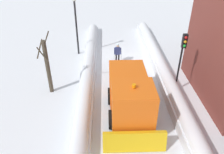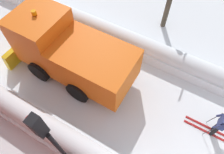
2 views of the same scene
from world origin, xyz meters
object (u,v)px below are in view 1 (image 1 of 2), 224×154
(skier, at_px, (118,52))
(street_lamp, at_px, (76,19))
(bare_tree_near, at_px, (47,66))
(traffic_light_pole, at_px, (182,53))
(plow_truck, at_px, (130,95))

(skier, xyz_separation_m, street_lamp, (3.59, -1.94, 2.31))
(skier, xyz_separation_m, bare_tree_near, (4.93, 4.21, 1.04))
(traffic_light_pole, distance_m, bare_tree_near, 8.88)
(street_lamp, bearing_deg, bare_tree_near, 77.74)
(skier, bearing_deg, street_lamp, -28.39)
(plow_truck, distance_m, skier, 6.84)
(skier, relative_size, traffic_light_pole, 0.42)
(plow_truck, bearing_deg, skier, -87.13)
(plow_truck, bearing_deg, street_lamp, -65.81)
(traffic_light_pole, xyz_separation_m, street_lamp, (7.49, -6.43, 0.29))
(plow_truck, xyz_separation_m, traffic_light_pole, (-3.55, -2.32, 1.54))
(street_lamp, bearing_deg, traffic_light_pole, 139.33)
(plow_truck, distance_m, street_lamp, 9.77)
(bare_tree_near, bearing_deg, skier, -139.46)
(traffic_light_pole, distance_m, street_lamp, 9.87)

